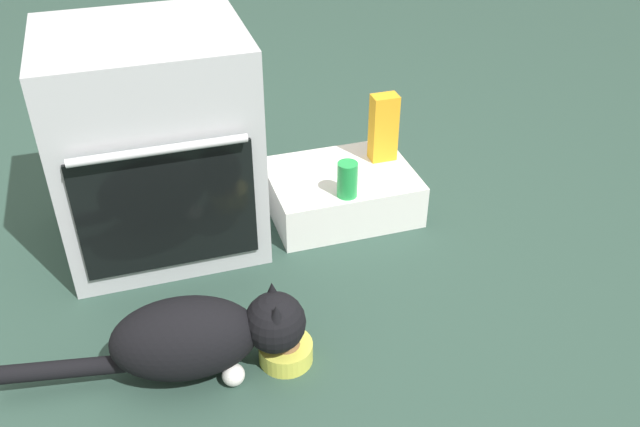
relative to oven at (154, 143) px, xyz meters
The scene contains 7 objects.
ground 0.50m from the oven, 91.52° to the right, with size 8.00×8.00×0.00m, color #284238.
oven is the anchor object (origin of this frame).
pantry_cabinet 0.66m from the oven, ahead, with size 0.49×0.37×0.15m, color white.
food_bowl 0.77m from the oven, 70.81° to the right, with size 0.14×0.14×0.09m.
cat 0.68m from the oven, 88.50° to the right, with size 0.78×0.26×0.23m.
juice_carton 0.78m from the oven, ahead, with size 0.09×0.06×0.24m, color orange.
soda_can 0.61m from the oven, 16.82° to the right, with size 0.07×0.07×0.12m, color green.
Camera 1 is at (-0.06, -1.56, 1.36)m, focal length 38.31 mm.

